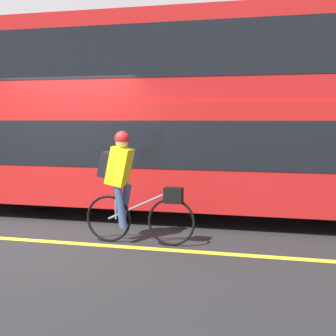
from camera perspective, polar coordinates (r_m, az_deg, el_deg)
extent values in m
plane|color=#232326|center=(7.30, -16.66, -8.47)|extent=(80.00, 80.00, 0.00)
cube|color=yellow|center=(7.31, -16.60, -8.41)|extent=(50.00, 0.14, 0.01)
cube|color=gray|center=(12.82, -2.60, -1.74)|extent=(60.00, 2.53, 0.13)
cube|color=#9E9EA3|center=(14.21, -0.98, 14.22)|extent=(60.00, 0.30, 7.64)
cylinder|color=black|center=(9.87, -14.92, -1.88)|extent=(0.95, 0.30, 0.95)
cube|color=#B21919|center=(8.69, 4.01, 1.86)|extent=(10.47, 2.56, 1.76)
cube|color=black|center=(8.68, 4.02, 3.26)|extent=(10.05, 2.58, 0.78)
cube|color=#B21919|center=(8.73, 4.09, 12.69)|extent=(10.47, 2.46, 1.52)
cube|color=black|center=(8.74, 4.09, 13.18)|extent=(10.05, 2.48, 0.85)
torus|color=black|center=(6.64, 0.40, -6.61)|extent=(0.69, 0.04, 0.69)
torus|color=black|center=(6.92, -7.25, -6.14)|extent=(0.69, 0.04, 0.69)
cylinder|color=slate|center=(6.72, -3.52, -4.56)|extent=(0.96, 0.03, 0.47)
cylinder|color=slate|center=(6.83, -6.39, -4.13)|extent=(0.03, 0.03, 0.50)
cube|color=black|center=(6.56, 0.66, -3.35)|extent=(0.26, 0.16, 0.22)
cube|color=#D8EA19|center=(6.73, -5.92, 0.21)|extent=(0.37, 0.32, 0.58)
cube|color=black|center=(6.80, -7.51, 0.42)|extent=(0.21, 0.26, 0.38)
cylinder|color=#384C7A|center=(6.89, -5.30, -4.47)|extent=(0.21, 0.11, 0.62)
cylinder|color=#384C7A|center=(6.72, -5.81, -4.74)|extent=(0.19, 0.11, 0.62)
sphere|color=tan|center=(6.69, -5.63, 3.23)|extent=(0.19, 0.19, 0.19)
sphere|color=red|center=(6.69, -5.64, 3.60)|extent=(0.21, 0.21, 0.21)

